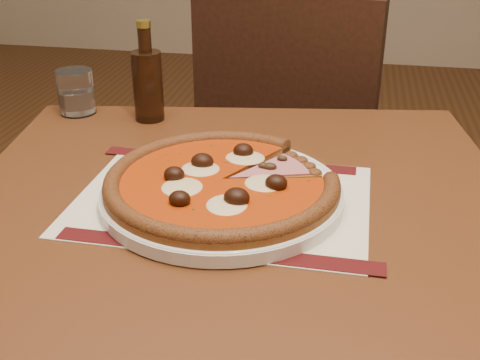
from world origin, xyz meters
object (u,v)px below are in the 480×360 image
Objects in this scene: water_glass at (76,92)px; bottle at (148,82)px; table at (237,266)px; chair_far at (294,144)px; pizza at (222,181)px; plate at (222,194)px.

water_glass is 0.46× the size of bottle.
chair_far is (0.01, 0.73, -0.11)m from table.
pizza reaches higher than table.
bottle is at bearing 73.28° from chair_far.
bottle reaches higher than table.
plate is 0.46m from water_glass.
chair_far is 0.63m from water_glass.
pizza is 1.78× the size of bottle.
table is 0.74m from chair_far.
bottle is at bearing 125.17° from pizza.
plate is at bearing 156.64° from table.
water_glass is (-0.35, 0.30, 0.01)m from pizza.
chair_far is 11.12× the size of water_glass.
plate is 1.04× the size of pizza.
table is 2.77× the size of pizza.
bottle is (-0.20, 0.29, 0.06)m from plate.
chair_far is 0.57m from bottle.
water_glass is at bearing 59.78° from chair_far.
pizza is 0.46m from water_glass.
pizza is 0.36m from bottle.
water_glass is at bearing 140.01° from plate.
pizza is at bearing -139.17° from plate.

